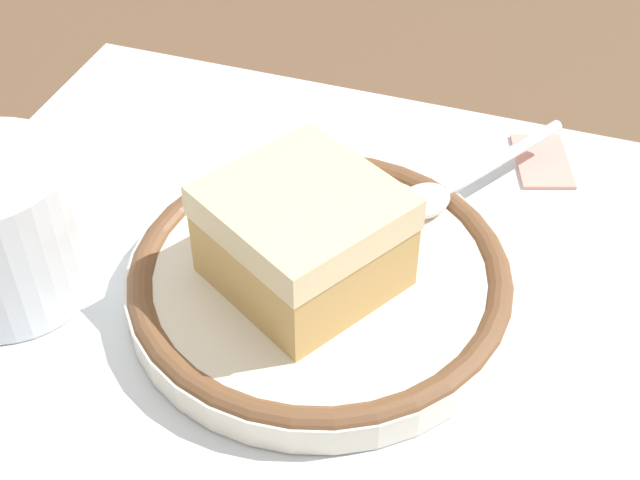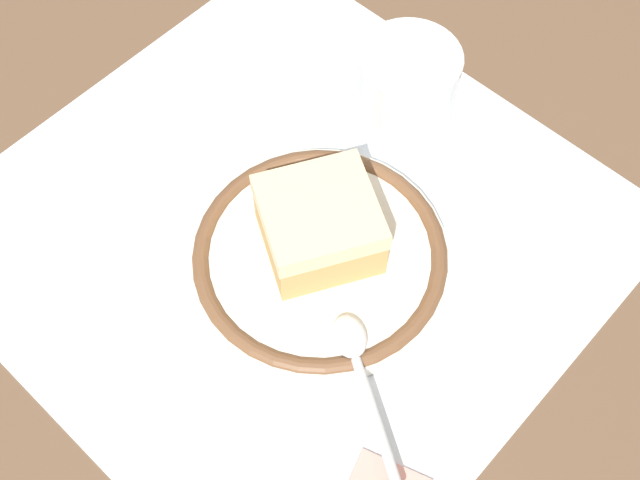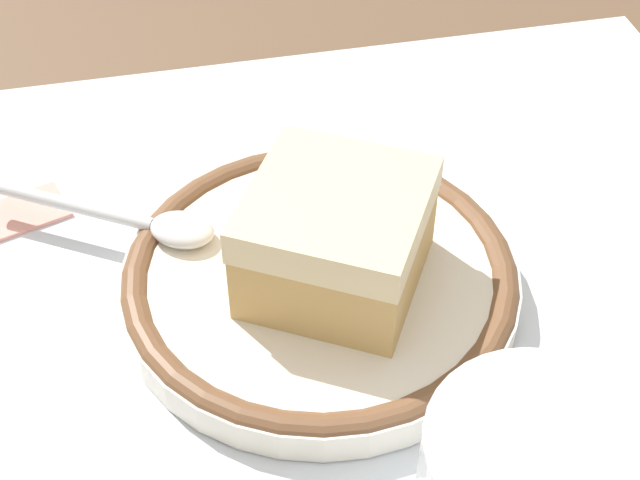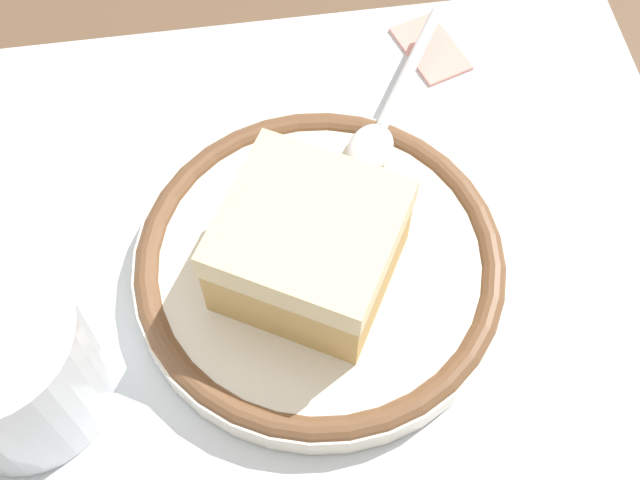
% 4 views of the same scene
% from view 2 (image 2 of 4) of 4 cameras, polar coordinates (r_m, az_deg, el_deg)
% --- Properties ---
extents(ground_plane, '(2.40, 2.40, 0.00)m').
position_cam_2_polar(ground_plane, '(0.64, -2.12, 0.65)').
color(ground_plane, brown).
extents(placemat, '(0.44, 0.43, 0.00)m').
position_cam_2_polar(placemat, '(0.64, -2.12, 0.69)').
color(placemat, silver).
rests_on(placemat, ground_plane).
extents(plate, '(0.19, 0.19, 0.02)m').
position_cam_2_polar(plate, '(0.61, -0.00, -1.21)').
color(plate, silver).
rests_on(plate, placemat).
extents(cake_slice, '(0.10, 0.11, 0.05)m').
position_cam_2_polar(cake_slice, '(0.59, -0.29, 0.80)').
color(cake_slice, tan).
rests_on(cake_slice, plate).
extents(spoon, '(0.11, 0.08, 0.01)m').
position_cam_2_polar(spoon, '(0.56, 2.64, -8.55)').
color(spoon, silver).
rests_on(spoon, plate).
extents(cup, '(0.08, 0.08, 0.07)m').
position_cam_2_polar(cup, '(0.67, 5.85, 9.91)').
color(cup, silver).
rests_on(cup, placemat).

